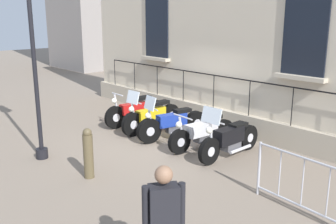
# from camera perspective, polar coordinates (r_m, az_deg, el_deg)

# --- Properties ---
(ground_plane) EXTENTS (60.00, 60.00, 0.00)m
(ground_plane) POSITION_cam_1_polar(r_m,az_deg,el_deg) (10.58, -0.02, -4.21)
(ground_plane) COLOR gray
(motorcycle_red) EXTENTS (2.15, 0.57, 1.06)m
(motorcycle_red) POSITION_cam_1_polar(r_m,az_deg,el_deg) (12.03, -4.89, 0.16)
(motorcycle_red) COLOR black
(motorcycle_red) RESTS_ON ground_plane
(motorcycle_yellow) EXTENTS (2.17, 0.56, 1.29)m
(motorcycle_yellow) POSITION_cam_1_polar(r_m,az_deg,el_deg) (11.30, -2.42, -0.70)
(motorcycle_yellow) COLOR black
(motorcycle_yellow) RESTS_ON ground_plane
(motorcycle_blue) EXTENTS (2.19, 0.69, 1.27)m
(motorcycle_blue) POSITION_cam_1_polar(r_m,az_deg,el_deg) (10.62, 0.68, -1.74)
(motorcycle_blue) COLOR black
(motorcycle_blue) RESTS_ON ground_plane
(motorcycle_white) EXTENTS (2.15, 0.70, 0.95)m
(motorcycle_white) POSITION_cam_1_polar(r_m,az_deg,el_deg) (9.93, 5.09, -3.02)
(motorcycle_white) COLOR black
(motorcycle_white) RESTS_ON ground_plane
(motorcycle_black) EXTENTS (2.13, 0.65, 1.33)m
(motorcycle_black) POSITION_cam_1_polar(r_m,az_deg,el_deg) (9.38, 9.02, -3.97)
(motorcycle_black) COLOR black
(motorcycle_black) RESTS_ON ground_plane
(crowd_barrier) EXTENTS (0.26, 2.39, 1.05)m
(crowd_barrier) POSITION_cam_1_polar(r_m,az_deg,el_deg) (6.92, 20.81, -10.47)
(crowd_barrier) COLOR #B7B7BF
(crowd_barrier) RESTS_ON ground_plane
(bollard) EXTENTS (0.21, 0.21, 1.08)m
(bollard) POSITION_cam_1_polar(r_m,az_deg,el_deg) (8.25, -11.67, -5.94)
(bollard) COLOR brown
(bollard) RESTS_ON ground_plane
(pedestrian_standing) EXTENTS (0.47, 0.37, 1.63)m
(pedestrian_standing) POSITION_cam_1_polar(r_m,az_deg,el_deg) (4.86, -0.62, -15.76)
(pedestrian_standing) COLOR #47382D
(pedestrian_standing) RESTS_ON ground_plane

